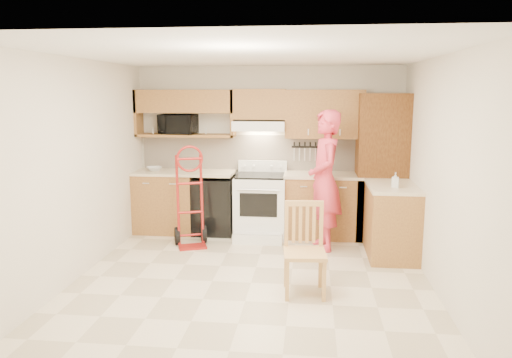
% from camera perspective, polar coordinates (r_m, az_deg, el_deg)
% --- Properties ---
extents(floor, '(4.00, 4.50, 0.02)m').
position_cam_1_polar(floor, '(5.68, -0.57, -11.99)').
color(floor, beige).
rests_on(floor, ground).
extents(ceiling, '(4.00, 4.50, 0.02)m').
position_cam_1_polar(ceiling, '(5.28, -0.62, 14.27)').
color(ceiling, white).
rests_on(ceiling, ground).
extents(wall_back, '(4.00, 0.02, 2.50)m').
position_cam_1_polar(wall_back, '(7.56, 1.49, 3.43)').
color(wall_back, beige).
rests_on(wall_back, ground).
extents(wall_front, '(4.00, 0.02, 2.50)m').
position_cam_1_polar(wall_front, '(3.16, -5.61, -6.02)').
color(wall_front, beige).
rests_on(wall_front, ground).
extents(wall_left, '(0.02, 4.50, 2.50)m').
position_cam_1_polar(wall_left, '(5.92, -20.28, 0.97)').
color(wall_left, beige).
rests_on(wall_left, ground).
extents(wall_right, '(0.02, 4.50, 2.50)m').
position_cam_1_polar(wall_right, '(5.47, 20.78, 0.23)').
color(wall_right, beige).
rests_on(wall_right, ground).
extents(backsplash, '(3.92, 0.03, 0.55)m').
position_cam_1_polar(backsplash, '(7.55, 1.47, 3.04)').
color(backsplash, beige).
rests_on(backsplash, wall_back).
extents(lower_cab_left, '(0.90, 0.60, 0.90)m').
position_cam_1_polar(lower_cab_left, '(7.69, -10.35, -2.67)').
color(lower_cab_left, '#A37433').
rests_on(lower_cab_left, ground).
extents(dishwasher, '(0.60, 0.60, 0.85)m').
position_cam_1_polar(dishwasher, '(7.51, -4.85, -3.03)').
color(dishwasher, black).
rests_on(dishwasher, ground).
extents(lower_cab_right, '(1.14, 0.60, 0.90)m').
position_cam_1_polar(lower_cab_right, '(7.37, 7.70, -3.15)').
color(lower_cab_right, '#A37433').
rests_on(lower_cab_right, ground).
extents(countertop_left, '(1.50, 0.63, 0.04)m').
position_cam_1_polar(countertop_left, '(7.52, -8.27, 0.75)').
color(countertop_left, beige).
rests_on(countertop_left, lower_cab_left).
extents(countertop_right, '(1.14, 0.63, 0.04)m').
position_cam_1_polar(countertop_right, '(7.28, 7.79, 0.46)').
color(countertop_right, beige).
rests_on(countertop_right, lower_cab_right).
extents(cab_return_right, '(0.60, 1.00, 0.90)m').
position_cam_1_polar(cab_return_right, '(6.68, 15.35, -4.81)').
color(cab_return_right, '#A37433').
rests_on(cab_return_right, ground).
extents(countertop_return, '(0.63, 1.00, 0.04)m').
position_cam_1_polar(countertop_return, '(6.57, 15.54, -0.85)').
color(countertop_return, beige).
rests_on(countertop_return, cab_return_right).
extents(pantry_tall, '(0.70, 0.60, 2.10)m').
position_cam_1_polar(pantry_tall, '(7.33, 14.24, 1.33)').
color(pantry_tall, brown).
rests_on(pantry_tall, ground).
extents(upper_cab_left, '(1.50, 0.33, 0.34)m').
position_cam_1_polar(upper_cab_left, '(7.55, -8.21, 8.88)').
color(upper_cab_left, '#A37433').
rests_on(upper_cab_left, wall_back).
extents(upper_shelf_mw, '(1.50, 0.33, 0.04)m').
position_cam_1_polar(upper_shelf_mw, '(7.58, -8.12, 5.02)').
color(upper_shelf_mw, '#A37433').
rests_on(upper_shelf_mw, wall_back).
extents(upper_cab_center, '(0.76, 0.33, 0.44)m').
position_cam_1_polar(upper_cab_center, '(7.35, 0.45, 8.64)').
color(upper_cab_center, '#A37433').
rests_on(upper_cab_center, wall_back).
extents(upper_cab_right, '(1.14, 0.33, 0.70)m').
position_cam_1_polar(upper_cab_right, '(7.32, 7.93, 7.44)').
color(upper_cab_right, '#A37433').
rests_on(upper_cab_right, wall_back).
extents(range_hood, '(0.76, 0.46, 0.14)m').
position_cam_1_polar(range_hood, '(7.30, 0.39, 6.19)').
color(range_hood, white).
rests_on(range_hood, wall_back).
extents(knife_strip, '(0.40, 0.05, 0.29)m').
position_cam_1_polar(knife_strip, '(7.48, 5.65, 3.24)').
color(knife_strip, black).
rests_on(knife_strip, backsplash).
extents(microwave, '(0.57, 0.42, 0.30)m').
position_cam_1_polar(microwave, '(7.60, -8.99, 6.29)').
color(microwave, black).
rests_on(microwave, upper_shelf_mw).
extents(range, '(0.74, 0.97, 1.09)m').
position_cam_1_polar(range, '(7.25, 0.49, -2.50)').
color(range, white).
rests_on(range, ground).
extents(person, '(0.57, 0.76, 1.89)m').
position_cam_1_polar(person, '(6.68, 7.94, -0.18)').
color(person, '#E0384D').
rests_on(person, ground).
extents(hand_truck, '(0.63, 0.60, 1.27)m').
position_cam_1_polar(hand_truck, '(6.85, -7.56, -2.58)').
color(hand_truck, maroon).
rests_on(hand_truck, ground).
extents(dining_chair, '(0.47, 0.51, 0.97)m').
position_cam_1_polar(dining_chair, '(5.25, 5.65, -8.16)').
color(dining_chair, '#E0AA58').
rests_on(dining_chair, ground).
extents(soap_bottle, '(0.10, 0.10, 0.19)m').
position_cam_1_polar(soap_bottle, '(6.42, 15.79, -0.09)').
color(soap_bottle, white).
rests_on(soap_bottle, countertop_return).
extents(bowl, '(0.31, 0.31, 0.06)m').
position_cam_1_polar(bowl, '(7.64, -11.66, 1.17)').
color(bowl, white).
rests_on(bowl, countertop_left).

